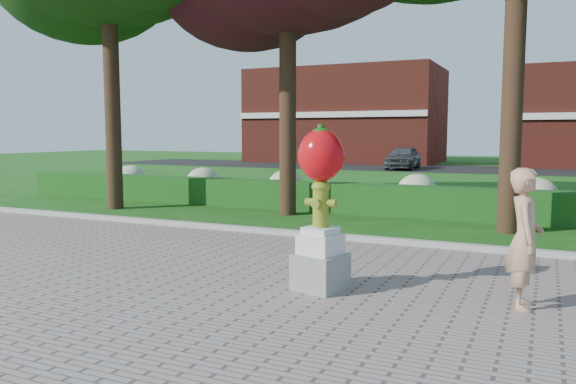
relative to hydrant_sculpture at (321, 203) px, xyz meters
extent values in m
plane|color=#194B12|center=(-1.51, 0.52, -1.22)|extent=(100.00, 100.00, 0.00)
cube|color=gray|center=(-1.51, -3.48, -1.20)|extent=(40.00, 14.00, 0.04)
cube|color=#ADADA5|center=(-1.51, 3.52, -1.14)|extent=(40.00, 0.18, 0.15)
cube|color=#174112|center=(-1.51, 7.52, -0.82)|extent=(24.00, 0.70, 0.80)
ellipsoid|color=beige|center=(-10.51, 8.52, -0.67)|extent=(1.10, 1.10, 0.99)
ellipsoid|color=beige|center=(-7.51, 8.52, -0.67)|extent=(1.10, 1.10, 0.99)
ellipsoid|color=beige|center=(-4.51, 8.52, -0.67)|extent=(1.10, 1.10, 0.99)
ellipsoid|color=beige|center=(-0.51, 8.52, -0.67)|extent=(1.10, 1.10, 0.99)
ellipsoid|color=beige|center=(2.49, 8.52, -0.67)|extent=(1.10, 1.10, 0.99)
cube|color=black|center=(-1.51, 28.52, -1.21)|extent=(50.00, 8.00, 0.02)
cube|color=maroon|center=(-11.51, 34.52, 2.28)|extent=(14.00, 8.00, 7.00)
cylinder|color=black|center=(-8.51, 5.52, 2.14)|extent=(0.44, 0.44, 6.72)
cylinder|color=black|center=(-3.51, 6.52, 1.86)|extent=(0.44, 0.44, 6.16)
cylinder|color=black|center=(1.99, 6.02, 2.42)|extent=(0.44, 0.44, 7.28)
cube|color=gray|center=(0.00, 0.00, -0.93)|extent=(0.73, 0.73, 0.49)
cube|color=silver|center=(0.00, 0.00, -0.56)|extent=(0.59, 0.59, 0.27)
cube|color=silver|center=(0.00, 0.00, -0.37)|extent=(0.47, 0.47, 0.10)
cylinder|color=olive|center=(0.00, 0.00, -0.05)|extent=(0.21, 0.21, 0.54)
ellipsoid|color=olive|center=(0.00, 0.00, 0.22)|extent=(0.25, 0.25, 0.18)
cylinder|color=olive|center=(-0.16, 0.00, 0.01)|extent=(0.12, 0.11, 0.11)
cylinder|color=olive|center=(0.16, 0.00, 0.01)|extent=(0.12, 0.11, 0.11)
cylinder|color=olive|center=(0.00, -0.15, 0.01)|extent=(0.12, 0.12, 0.12)
cylinder|color=olive|center=(0.00, 0.00, 0.30)|extent=(0.08, 0.08, 0.05)
ellipsoid|color=red|center=(0.00, 0.00, 0.64)|extent=(0.61, 0.54, 0.70)
ellipsoid|color=red|center=(-0.17, 0.00, 0.62)|extent=(0.30, 0.30, 0.45)
ellipsoid|color=red|center=(0.17, 0.00, 0.62)|extent=(0.30, 0.30, 0.45)
cylinder|color=#1F5313|center=(0.00, 0.00, 0.99)|extent=(0.10, 0.10, 0.12)
ellipsoid|color=#1F5313|center=(0.00, 0.00, 0.96)|extent=(0.23, 0.23, 0.08)
imported|color=tan|center=(2.52, 0.27, -0.33)|extent=(0.46, 0.66, 1.70)
imported|color=#42444A|center=(-5.21, 26.80, -0.49)|extent=(1.83, 4.22, 1.42)
camera|label=1|loc=(2.72, -6.92, 0.92)|focal=35.00mm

